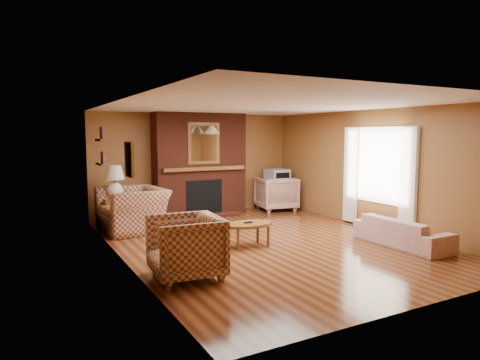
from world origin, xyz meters
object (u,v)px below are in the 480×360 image
tv_stand (277,198)px  side_table (116,213)px  coffee_table (248,226)px  floral_sofa (402,232)px  floral_armchair (276,193)px  crt_tv (277,178)px  plaid_armchair (186,247)px  table_lamp (115,180)px  plaid_loveseat (133,209)px  fireplace (200,165)px

tv_stand → side_table: bearing=-171.5°
coffee_table → floral_sofa: bearing=-27.5°
floral_armchair → crt_tv: 0.41m
floral_sofa → side_table: bearing=47.2°
plaid_armchair → floral_armchair: floral_armchair is taller
tv_stand → floral_armchair: bearing=-127.9°
table_lamp → plaid_armchair: bearing=-87.6°
coffee_table → plaid_armchair: bearing=-146.9°
tv_stand → crt_tv: (0.00, -0.01, 0.51)m
plaid_armchair → floral_armchair: (3.88, 3.76, 0.00)m
plaid_loveseat → tv_stand: (3.90, 0.75, -0.15)m
plaid_armchair → floral_armchair: bearing=139.1°
coffee_table → plaid_loveseat: bearing=123.4°
plaid_armchair → crt_tv: crt_tv is taller
floral_sofa → tv_stand: tv_stand is taller
side_table → fireplace: bearing=14.3°
floral_armchair → table_lamp: size_ratio=1.39×
fireplace → floral_sofa: bearing=-66.2°
fireplace → table_lamp: 2.18m
floral_sofa → table_lamp: size_ratio=2.54×
side_table → crt_tv: 4.19m
fireplace → side_table: size_ratio=3.89×
floral_sofa → plaid_loveseat: bearing=48.6°
side_table → table_lamp: table_lamp is taller
floral_sofa → tv_stand: (0.15, 4.12, 0.03)m
side_table → tv_stand: 4.16m
plaid_armchair → side_table: (-0.15, 3.54, -0.11)m
floral_armchair → tv_stand: floral_armchair is taller
floral_sofa → plaid_armchair: bearing=87.1°
plaid_loveseat → floral_sofa: bearing=43.0°
plaid_loveseat → floral_armchair: bearing=94.2°
plaid_armchair → plaid_loveseat: bearing=-176.7°
coffee_table → side_table: bearing=123.1°
coffee_table → table_lamp: 3.11m
coffee_table → tv_stand: bearing=49.4°
plaid_armchair → side_table: size_ratio=1.49×
plaid_armchair → side_table: 3.54m
plaid_loveseat → plaid_armchair: size_ratio=1.42×
fireplace → floral_armchair: (1.93, -0.32, -0.76)m
plaid_armchair → floral_sofa: bearing=91.7°
fireplace → coffee_table: size_ratio=2.77×
plaid_armchair → floral_sofa: size_ratio=0.55×
plaid_loveseat → side_table: (-0.25, 0.40, -0.12)m
fireplace → coffee_table: (-0.44, -3.09, -0.83)m
floral_armchair → coffee_table: floral_armchair is taller
floral_sofa → coffee_table: (-2.34, 1.21, 0.11)m
floral_sofa → floral_armchair: size_ratio=1.82×
coffee_table → tv_stand: tv_stand is taller
plaid_armchair → floral_sofa: (3.85, -0.23, -0.17)m
fireplace → tv_stand: size_ratio=4.37×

